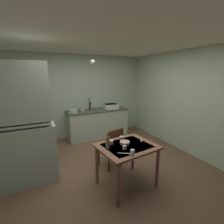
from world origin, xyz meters
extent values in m
plane|color=brown|center=(0.00, 0.00, 0.00)|extent=(5.35, 5.35, 0.00)
cube|color=#B6CAAF|center=(0.00, 2.23, 1.25)|extent=(4.23, 0.10, 2.50)
cube|color=beige|center=(2.12, 0.00, 1.25)|extent=(0.10, 4.45, 2.50)
cube|color=white|center=(0.00, 0.00, 2.55)|extent=(4.23, 4.45, 0.10)
cube|color=#B0BDA4|center=(-1.52, 0.30, 0.53)|extent=(1.06, 0.53, 1.07)
cube|color=#AFBBA4|center=(-1.52, 0.30, 1.64)|extent=(0.97, 0.45, 0.98)
cube|color=#ABB4A1|center=(-1.52, 0.27, 1.11)|extent=(0.95, 0.47, 0.02)
cube|color=#B0BDA4|center=(0.44, 1.86, 0.42)|extent=(1.82, 0.60, 0.83)
cube|color=#4D543D|center=(0.44, 1.86, 0.85)|extent=(1.85, 0.63, 0.03)
sphere|color=#2D2823|center=(0.17, 1.54, 0.46)|extent=(0.02, 0.02, 0.02)
cube|color=silver|center=(0.88, 1.86, 0.94)|extent=(0.44, 0.34, 0.15)
cube|color=black|center=(0.88, 1.86, 1.01)|extent=(0.38, 0.28, 0.01)
cylinder|color=#232328|center=(0.21, 1.91, 1.00)|extent=(0.05, 0.05, 0.28)
cylinder|color=#232328|center=(0.21, 1.84, 1.10)|extent=(0.03, 0.12, 0.03)
cylinder|color=#2D2231|center=(0.21, 1.97, 1.19)|extent=(0.02, 0.16, 0.12)
cylinder|color=#ADD1C1|center=(-0.32, 1.81, 0.91)|extent=(0.24, 0.24, 0.09)
cylinder|color=beige|center=(-0.03, 1.88, 0.94)|extent=(0.12, 0.12, 0.16)
cube|color=brown|center=(0.07, -0.55, 0.73)|extent=(1.04, 0.89, 0.04)
cube|color=silver|center=(0.07, -0.55, 0.75)|extent=(0.81, 0.69, 0.00)
cylinder|color=brown|center=(-0.30, -0.93, 0.36)|extent=(0.06, 0.06, 0.72)
cylinder|color=brown|center=(0.52, -0.83, 0.36)|extent=(0.06, 0.06, 0.72)
cylinder|color=brown|center=(-0.38, -0.28, 0.36)|extent=(0.06, 0.06, 0.72)
cylinder|color=brown|center=(0.44, -0.18, 0.36)|extent=(0.06, 0.06, 0.72)
cube|color=#4F331E|center=(0.07, 0.13, 0.44)|extent=(0.48, 0.48, 0.03)
cube|color=#532E1B|center=(0.11, -0.05, 0.66)|extent=(0.38, 0.11, 0.41)
cylinder|color=#4F331E|center=(0.19, 0.34, 0.21)|extent=(0.04, 0.04, 0.43)
cylinder|color=#4F331E|center=(-0.14, 0.26, 0.21)|extent=(0.04, 0.04, 0.43)
cylinder|color=#4F331E|center=(0.27, 0.01, 0.21)|extent=(0.04, 0.04, 0.43)
cylinder|color=#4F331E|center=(-0.06, -0.07, 0.21)|extent=(0.04, 0.04, 0.43)
cylinder|color=tan|center=(0.07, -0.48, 0.77)|extent=(0.17, 0.17, 0.04)
cylinder|color=tan|center=(-0.16, -0.39, 0.79)|extent=(0.09, 0.09, 0.07)
cylinder|color=white|center=(-0.03, -0.88, 0.80)|extent=(0.06, 0.06, 0.09)
cylinder|color=beige|center=(-0.04, -0.66, 0.78)|extent=(0.06, 0.06, 0.06)
cylinder|color=beige|center=(0.11, -0.29, 0.78)|extent=(0.08, 0.08, 0.06)
cylinder|color=olive|center=(-0.27, -0.52, 0.85)|extent=(0.07, 0.07, 0.20)
cylinder|color=olive|center=(-0.27, -0.52, 0.98)|extent=(0.03, 0.03, 0.07)
cube|color=silver|center=(-0.11, -0.78, 0.75)|extent=(0.19, 0.13, 0.00)
cube|color=beige|center=(0.42, -0.48, 0.75)|extent=(0.09, 0.15, 0.00)
sphere|color=#F9EFCC|center=(-0.25, 0.17, 2.14)|extent=(0.08, 0.08, 0.08)
camera|label=1|loc=(-1.26, -2.75, 1.92)|focal=26.09mm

